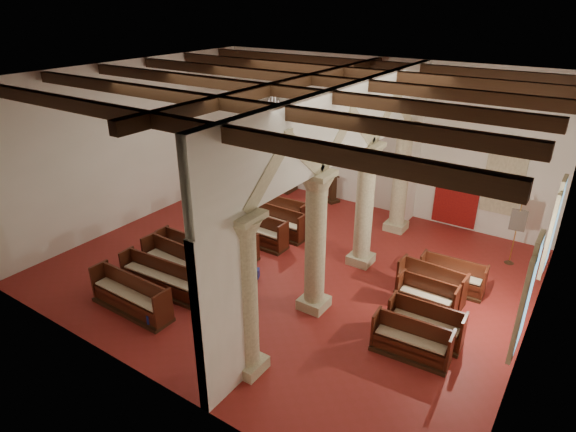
# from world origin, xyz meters

# --- Properties ---
(floor) EXTENTS (14.00, 14.00, 0.00)m
(floor) POSITION_xyz_m (0.00, 0.00, 0.00)
(floor) COLOR maroon
(floor) RESTS_ON ground
(ceiling) EXTENTS (14.00, 14.00, 0.00)m
(ceiling) POSITION_xyz_m (0.00, 0.00, 6.00)
(ceiling) COLOR #321F10
(ceiling) RESTS_ON wall_back
(wall_back) EXTENTS (14.00, 0.02, 6.00)m
(wall_back) POSITION_xyz_m (0.00, 6.00, 3.00)
(wall_back) COLOR white
(wall_back) RESTS_ON floor
(wall_front) EXTENTS (14.00, 0.02, 6.00)m
(wall_front) POSITION_xyz_m (0.00, -6.00, 3.00)
(wall_front) COLOR white
(wall_front) RESTS_ON floor
(wall_left) EXTENTS (0.02, 12.00, 6.00)m
(wall_left) POSITION_xyz_m (-7.00, 0.00, 3.00)
(wall_left) COLOR white
(wall_left) RESTS_ON floor
(wall_right) EXTENTS (0.02, 12.00, 6.00)m
(wall_right) POSITION_xyz_m (7.00, 0.00, 3.00)
(wall_right) COLOR white
(wall_right) RESTS_ON floor
(ceiling_beams) EXTENTS (13.80, 11.80, 0.30)m
(ceiling_beams) POSITION_xyz_m (0.00, 0.00, 5.82)
(ceiling_beams) COLOR #321F0F
(ceiling_beams) RESTS_ON wall_back
(arcade) EXTENTS (0.90, 11.90, 6.00)m
(arcade) POSITION_xyz_m (1.80, 0.00, 3.56)
(arcade) COLOR beige
(arcade) RESTS_ON floor
(window_right_a) EXTENTS (0.03, 1.00, 2.20)m
(window_right_a) POSITION_xyz_m (6.98, -1.50, 2.20)
(window_right_a) COLOR #2F6B55
(window_right_a) RESTS_ON wall_right
(window_right_b) EXTENTS (0.03, 1.00, 2.20)m
(window_right_b) POSITION_xyz_m (6.98, 2.50, 2.20)
(window_right_b) COLOR #2F6B55
(window_right_b) RESTS_ON wall_right
(window_back) EXTENTS (1.00, 0.03, 2.20)m
(window_back) POSITION_xyz_m (5.00, 5.98, 2.20)
(window_back) COLOR #2F6B55
(window_back) RESTS_ON wall_back
(pipe_organ) EXTENTS (2.10, 0.85, 4.40)m
(pipe_organ) POSITION_xyz_m (-4.50, 5.50, 1.37)
(pipe_organ) COLOR #321F0F
(pipe_organ) RESTS_ON floor
(lectern) EXTENTS (0.67, 0.71, 1.36)m
(lectern) POSITION_xyz_m (-1.49, 5.49, 0.56)
(lectern) COLOR #362611
(lectern) RESTS_ON floor
(dossal_curtain) EXTENTS (1.80, 0.07, 2.17)m
(dossal_curtain) POSITION_xyz_m (3.50, 5.92, 1.17)
(dossal_curtain) COLOR maroon
(dossal_curtain) RESTS_ON floor
(processional_banner) EXTENTS (0.48, 0.61, 2.09)m
(processional_banner) POSITION_xyz_m (5.89, 4.22, 0.75)
(processional_banner) COLOR #321F0F
(processional_banner) RESTS_ON floor
(hymnal_box_a) EXTENTS (0.34, 0.31, 0.27)m
(hymnal_box_a) POSITION_xyz_m (-1.31, -4.61, 0.24)
(hymnal_box_a) COLOR navy
(hymnal_box_a) RESTS_ON floor
(hymnal_box_b) EXTENTS (0.31, 0.26, 0.29)m
(hymnal_box_b) POSITION_xyz_m (0.24, -3.18, 0.25)
(hymnal_box_b) COLOR navy
(hymnal_box_b) RESTS_ON floor
(hymnal_box_c) EXTENTS (0.37, 0.34, 0.30)m
(hymnal_box_c) POSITION_xyz_m (-0.46, -1.31, 0.25)
(hymnal_box_c) COLOR navy
(hymnal_box_c) RESTS_ON floor
(tube_heater_a) EXTENTS (0.86, 0.33, 0.09)m
(tube_heater_a) POSITION_xyz_m (-2.85, -4.51, 0.16)
(tube_heater_a) COLOR silver
(tube_heater_a) RESTS_ON floor
(tube_heater_b) EXTENTS (0.97, 0.35, 0.10)m
(tube_heater_b) POSITION_xyz_m (-2.31, -3.44, 0.16)
(tube_heater_b) COLOR silver
(tube_heater_b) RESTS_ON floor
(nave_pew_0) EXTENTS (2.68, 0.74, 1.08)m
(nave_pew_0) POSITION_xyz_m (-2.33, -4.47, 0.36)
(nave_pew_0) COLOR #321F0F
(nave_pew_0) RESTS_ON floor
(nave_pew_1) EXTENTS (3.09, 0.83, 1.00)m
(nave_pew_1) POSITION_xyz_m (-2.29, -3.30, 0.33)
(nave_pew_1) COLOR #321F0F
(nave_pew_1) RESTS_ON floor
(nave_pew_2) EXTENTS (3.44, 0.89, 1.14)m
(nave_pew_2) POSITION_xyz_m (-2.06, -2.56, 0.37)
(nave_pew_2) COLOR #321F0F
(nave_pew_2) RESTS_ON floor
(nave_pew_3) EXTENTS (2.92, 0.68, 1.00)m
(nave_pew_3) POSITION_xyz_m (-2.58, -1.71, 0.33)
(nave_pew_3) COLOR #321F0F
(nave_pew_3) RESTS_ON floor
(nave_pew_4) EXTENTS (2.54, 0.77, 0.97)m
(nave_pew_4) POSITION_xyz_m (-2.34, -0.43, 0.32)
(nave_pew_4) COLOR #321F0F
(nave_pew_4) RESTS_ON floor
(nave_pew_5) EXTENTS (2.79, 0.74, 1.07)m
(nave_pew_5) POSITION_xyz_m (-2.10, 0.69, 0.35)
(nave_pew_5) COLOR #321F0F
(nave_pew_5) RESTS_ON floor
(nave_pew_6) EXTENTS (3.07, 0.75, 1.05)m
(nave_pew_6) POSITION_xyz_m (-2.05, 1.65, 0.35)
(nave_pew_6) COLOR #321F0F
(nave_pew_6) RESTS_ON floor
(nave_pew_7) EXTENTS (3.23, 0.84, 1.11)m
(nave_pew_7) POSITION_xyz_m (-2.52, 2.34, 0.36)
(nave_pew_7) COLOR #321F0F
(nave_pew_7) RESTS_ON floor
(aisle_pew_0) EXTENTS (1.93, 0.77, 0.98)m
(aisle_pew_0) POSITION_xyz_m (4.79, -1.92, 0.33)
(aisle_pew_0) COLOR #321F0F
(aisle_pew_0) RESTS_ON floor
(aisle_pew_1) EXTENTS (1.91, 0.74, 1.00)m
(aisle_pew_1) POSITION_xyz_m (4.86, -1.10, 0.34)
(aisle_pew_1) COLOR #321F0F
(aisle_pew_1) RESTS_ON floor
(aisle_pew_2) EXTENTS (1.63, 0.67, 0.98)m
(aisle_pew_2) POSITION_xyz_m (4.48, 0.08, 0.33)
(aisle_pew_2) COLOR #321F0F
(aisle_pew_2) RESTS_ON floor
(aisle_pew_3) EXTENTS (1.95, 0.79, 1.05)m
(aisle_pew_3) POSITION_xyz_m (4.38, 0.72, 0.36)
(aisle_pew_3) COLOR #321F0F
(aisle_pew_3) RESTS_ON floor
(aisle_pew_4) EXTENTS (1.92, 0.74, 0.99)m
(aisle_pew_4) POSITION_xyz_m (4.74, 1.56, 0.33)
(aisle_pew_4) COLOR #321F0F
(aisle_pew_4) RESTS_ON floor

